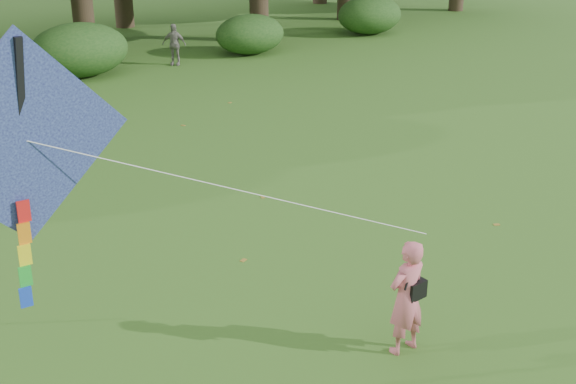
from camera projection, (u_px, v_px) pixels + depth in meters
ground at (384, 318)px, 10.94m from camera, size 100.00×100.00×0.00m
man_kite_flyer at (406, 297)px, 9.86m from camera, size 0.63×0.42×1.70m
bystander_right at (174, 44)px, 27.07m from camera, size 0.90×0.92×1.55m
crossbody_bag at (414, 288)px, 9.86m from camera, size 0.43×0.20×0.69m
flying_kite at (25, 144)px, 7.66m from camera, size 5.77×2.06×3.20m
fallen_leaves at (224, 226)px, 13.97m from camera, size 11.07×14.22×0.01m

